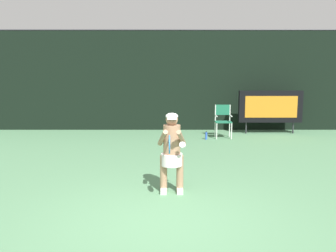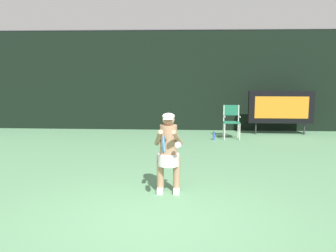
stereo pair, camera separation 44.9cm
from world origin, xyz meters
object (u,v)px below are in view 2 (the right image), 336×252
at_px(scoreboard, 281,107).
at_px(tennis_racket, 164,144).
at_px(tennis_player, 168,150).
at_px(water_bottle, 214,136).
at_px(umpire_chair, 231,120).

distance_m(scoreboard, tennis_racket, 7.72).
bearing_deg(tennis_player, tennis_racket, -94.73).
bearing_deg(water_bottle, scoreboard, 25.80).
distance_m(scoreboard, umpire_chair, 1.96).
distance_m(scoreboard, water_bottle, 2.72).
distance_m(umpire_chair, tennis_player, 5.77).
bearing_deg(tennis_racket, tennis_player, 74.18).
bearing_deg(tennis_racket, umpire_chair, 62.49).
bearing_deg(tennis_player, water_bottle, 77.37).
bearing_deg(tennis_player, scoreboard, 60.97).
relative_size(scoreboard, water_bottle, 8.30).
bearing_deg(umpire_chair, tennis_racket, -106.42).
xyz_separation_m(umpire_chair, tennis_player, (-1.74, -5.49, 0.18)).
bearing_deg(scoreboard, tennis_racket, -117.31).
bearing_deg(tennis_player, umpire_chair, 72.44).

